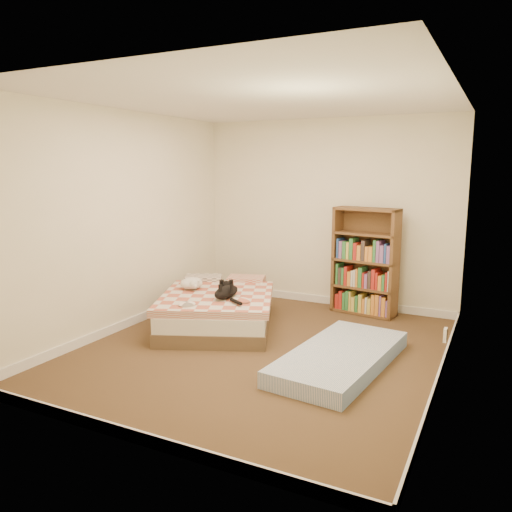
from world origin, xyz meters
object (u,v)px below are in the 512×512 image
at_px(bookshelf, 365,274).
at_px(bed, 220,308).
at_px(white_dog, 192,283).
at_px(black_cat, 228,291).
at_px(floor_mattress, 340,358).

bearing_deg(bookshelf, bed, -129.39).
relative_size(bed, bookshelf, 1.50).
bearing_deg(white_dog, black_cat, -18.07).
distance_m(bed, black_cat, 0.41).
bearing_deg(black_cat, white_dog, 137.67).
xyz_separation_m(bed, bookshelf, (1.42, 1.25, 0.31)).
relative_size(floor_mattress, black_cat, 2.43).
distance_m(bookshelf, white_dog, 2.21).
relative_size(bed, floor_mattress, 1.19).
relative_size(black_cat, white_dog, 2.27).
relative_size(bed, white_dog, 6.56).
xyz_separation_m(bookshelf, black_cat, (-1.19, -1.44, -0.03)).
bearing_deg(bookshelf, white_dog, -134.14).
distance_m(black_cat, white_dog, 0.60).
distance_m(bed, bookshelf, 1.92).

